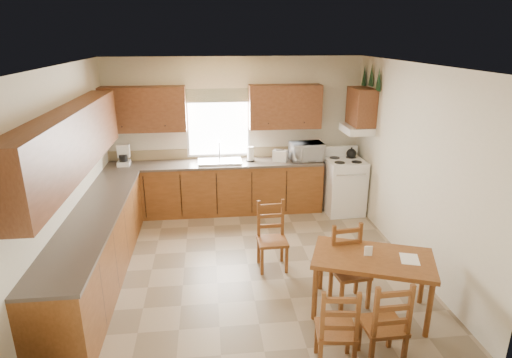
{
  "coord_description": "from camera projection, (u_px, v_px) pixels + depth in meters",
  "views": [
    {
      "loc": [
        -0.49,
        -5.26,
        3.04
      ],
      "look_at": [
        0.15,
        0.3,
        1.15
      ],
      "focal_mm": 30.0,
      "sensor_mm": 36.0,
      "label": 1
    }
  ],
  "objects": [
    {
      "name": "chair_near_right",
      "position": [
        384.0,
        320.0,
        4.08
      ],
      "size": [
        0.4,
        0.38,
        0.92
      ],
      "primitive_type": "cube",
      "rotation": [
        0.0,
        0.0,
        3.17
      ],
      "color": "brown",
      "rests_on": "floor"
    },
    {
      "name": "counter_left",
      "position": [
        93.0,
        215.0,
        5.34
      ],
      "size": [
        0.63,
        3.6,
        0.04
      ],
      "primitive_type": "cube",
      "color": "#4F453D",
      "rests_on": "lower_cab_left"
    },
    {
      "name": "counter_back",
      "position": [
        216.0,
        164.0,
        7.49
      ],
      "size": [
        3.75,
        0.63,
        0.04
      ],
      "primitive_type": "cube",
      "color": "#4F453D",
      "rests_on": "lower_cab_back"
    },
    {
      "name": "paper_towel",
      "position": [
        250.0,
        154.0,
        7.52
      ],
      "size": [
        0.13,
        0.13,
        0.26
      ],
      "primitive_type": "cylinder",
      "rotation": [
        0.0,
        0.0,
        -0.22
      ],
      "color": "white",
      "rests_on": "counter_back"
    },
    {
      "name": "wall_left",
      "position": [
        67.0,
        178.0,
        5.3
      ],
      "size": [
        4.5,
        4.5,
        0.0
      ],
      "primitive_type": "plane",
      "color": "beige",
      "rests_on": "floor"
    },
    {
      "name": "upper_cab_left",
      "position": [
        72.0,
        141.0,
        5.02
      ],
      "size": [
        0.33,
        3.6,
        0.75
      ],
      "primitive_type": "cube",
      "color": "brown",
      "rests_on": "wall_left"
    },
    {
      "name": "backsplash",
      "position": [
        215.0,
        153.0,
        7.72
      ],
      "size": [
        3.75,
        0.01,
        0.18
      ],
      "primitive_type": "cube",
      "color": "#8D7B57",
      "rests_on": "counter_back"
    },
    {
      "name": "microwave",
      "position": [
        306.0,
        151.0,
        7.59
      ],
      "size": [
        0.55,
        0.42,
        0.32
      ],
      "primitive_type": "imported",
      "rotation": [
        0.0,
        0.0,
        0.07
      ],
      "color": "white",
      "rests_on": "counter_back"
    },
    {
      "name": "floor",
      "position": [
        248.0,
        264.0,
        5.98
      ],
      "size": [
        4.5,
        4.5,
        0.0
      ],
      "primitive_type": "plane",
      "color": "gray",
      "rests_on": "ground"
    },
    {
      "name": "upper_cab_back_right",
      "position": [
        285.0,
        107.0,
        7.44
      ],
      "size": [
        1.25,
        0.33,
        0.75
      ],
      "primitive_type": "cube",
      "color": "brown",
      "rests_on": "wall_back"
    },
    {
      "name": "ceiling",
      "position": [
        246.0,
        65.0,
        5.11
      ],
      "size": [
        4.5,
        4.5,
        0.0
      ],
      "primitive_type": "plane",
      "color": "olive",
      "rests_on": "floor"
    },
    {
      "name": "pine_decal_c",
      "position": [
        364.0,
        76.0,
        7.31
      ],
      "size": [
        0.22,
        0.22,
        0.36
      ],
      "primitive_type": "cone",
      "color": "#14321C",
      "rests_on": "wall_right"
    },
    {
      "name": "range_hood",
      "position": [
        357.0,
        129.0,
        7.26
      ],
      "size": [
        0.44,
        0.62,
        0.12
      ],
      "primitive_type": "cube",
      "color": "white",
      "rests_on": "wall_right"
    },
    {
      "name": "window_pane",
      "position": [
        218.0,
        124.0,
        7.53
      ],
      "size": [
        1.05,
        0.01,
        1.1
      ],
      "primitive_type": "cube",
      "color": "white",
      "rests_on": "wall_back"
    },
    {
      "name": "table_paper",
      "position": [
        410.0,
        259.0,
        4.7
      ],
      "size": [
        0.27,
        0.31,
        0.0
      ],
      "primitive_type": "cube",
      "rotation": [
        0.0,
        0.0,
        -0.32
      ],
      "color": "white",
      "rests_on": "dining_table"
    },
    {
      "name": "pine_decal_b",
      "position": [
        371.0,
        75.0,
        6.99
      ],
      "size": [
        0.22,
        0.22,
        0.36
      ],
      "primitive_type": "cone",
      "color": "#14321C",
      "rests_on": "wall_right"
    },
    {
      "name": "stove",
      "position": [
        344.0,
        187.0,
        7.61
      ],
      "size": [
        0.66,
        0.68,
        0.95
      ],
      "primitive_type": "cube",
      "rotation": [
        0.0,
        0.0,
        0.03
      ],
      "color": "white",
      "rests_on": "floor"
    },
    {
      "name": "wall_right",
      "position": [
        412.0,
        166.0,
        5.79
      ],
      "size": [
        4.5,
        4.5,
        0.0
      ],
      "primitive_type": "plane",
      "color": "beige",
      "rests_on": "floor"
    },
    {
      "name": "toaster",
      "position": [
        280.0,
        156.0,
        7.53
      ],
      "size": [
        0.28,
        0.24,
        0.2
      ],
      "primitive_type": "cube",
      "rotation": [
        0.0,
        0.0,
        -0.4
      ],
      "color": "white",
      "rests_on": "counter_back"
    },
    {
      "name": "dining_table",
      "position": [
        371.0,
        284.0,
        4.87
      ],
      "size": [
        1.49,
        1.17,
        0.7
      ],
      "primitive_type": "cube",
      "rotation": [
        0.0,
        0.0,
        -0.37
      ],
      "color": "brown",
      "rests_on": "floor"
    },
    {
      "name": "upper_cab_stove",
      "position": [
        361.0,
        107.0,
        7.15
      ],
      "size": [
        0.33,
        0.62,
        0.62
      ],
      "primitive_type": "cube",
      "color": "brown",
      "rests_on": "wall_right"
    },
    {
      "name": "chair_far_left",
      "position": [
        272.0,
        237.0,
        5.74
      ],
      "size": [
        0.4,
        0.38,
        0.93
      ],
      "primitive_type": "cube",
      "rotation": [
        0.0,
        0.0,
        0.03
      ],
      "color": "brown",
      "rests_on": "floor"
    },
    {
      "name": "wall_back",
      "position": [
        235.0,
        134.0,
        7.66
      ],
      "size": [
        4.5,
        4.5,
        0.0
      ],
      "primitive_type": "plane",
      "color": "beige",
      "rests_on": "floor"
    },
    {
      "name": "lower_cab_left",
      "position": [
        98.0,
        248.0,
        5.49
      ],
      "size": [
        0.6,
        3.6,
        0.88
      ],
      "primitive_type": "cube",
      "color": "brown",
      "rests_on": "floor"
    },
    {
      "name": "upper_cab_back_left",
      "position": [
        144.0,
        109.0,
        7.18
      ],
      "size": [
        1.41,
        0.33,
        0.75
      ],
      "primitive_type": "cube",
      "color": "brown",
      "rests_on": "wall_back"
    },
    {
      "name": "chair_far_right",
      "position": [
        351.0,
        268.0,
        4.97
      ],
      "size": [
        0.44,
        0.42,
        0.94
      ],
      "primitive_type": "cube",
      "rotation": [
        0.0,
        0.0,
        0.11
      ],
      "color": "brown",
      "rests_on": "floor"
    },
    {
      "name": "sink_basin",
      "position": [
        220.0,
        161.0,
        7.48
      ],
      "size": [
        0.75,
        0.45,
        0.04
      ],
      "primitive_type": "cube",
      "color": "silver",
      "rests_on": "counter_back"
    },
    {
      "name": "chair_near_left",
      "position": [
        336.0,
        325.0,
        4.03
      ],
      "size": [
        0.42,
        0.4,
        0.89
      ],
      "primitive_type": "cube",
      "rotation": [
        0.0,
        0.0,
        3.0
      ],
      "color": "brown",
      "rests_on": "floor"
    },
    {
      "name": "window_valance",
      "position": [
        218.0,
        96.0,
        7.35
      ],
      "size": [
        1.19,
        0.01,
        0.24
      ],
      "primitive_type": "cube",
      "color": "#435A36",
      "rests_on": "wall_back"
    },
    {
      "name": "table_card",
      "position": [
        368.0,
        251.0,
        4.76
      ],
      "size": [
        0.09,
        0.03,
        0.12
      ],
      "primitive_type": "cube",
      "rotation": [
        0.0,
        0.0,
        -0.09
      ],
      "color": "white",
      "rests_on": "dining_table"
    },
    {
      "name": "coffeemaker",
      "position": [
        123.0,
        155.0,
        7.26
      ],
      "size": [
        0.3,
        0.33,
        0.38
      ],
      "primitive_type": "cube",
      "rotation": [
        0.0,
        0.0,
        0.38
      ],
      "color": "white",
      "rests_on": "counter_back"
    },
    {
      "name": "wall_front",
      "position": [
        274.0,
        257.0,
        3.43
      ],
      "size": [
        4.5,
        4.5,
        0.0
      ],
      "primitive_type": "plane",
      "color": "beige",
      "rests_on": "floor"
    },
    {
      "name": "lower_cab_back",
      "position": [
        216.0,
        188.0,
        7.63
      ],
      "size": [
        3.75,
        0.6,
        0.88
      ],
      "primitive_type": "cube",
      "color": "brown",
      "rests_on": "floor"
    },
    {
      "name": "window_frame",
      "position": [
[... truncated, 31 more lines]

